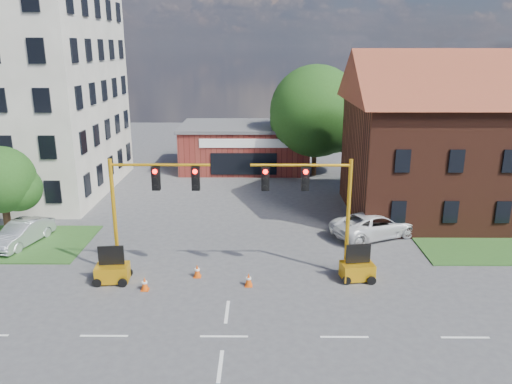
% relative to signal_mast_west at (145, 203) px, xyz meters
% --- Properties ---
extents(ground, '(120.00, 120.00, 0.00)m').
position_rel_signal_mast_west_xyz_m(ground, '(4.36, -6.00, -3.92)').
color(ground, '#464648').
rests_on(ground, ground).
extents(lane_markings, '(60.00, 36.00, 0.01)m').
position_rel_signal_mast_west_xyz_m(lane_markings, '(4.36, -9.00, -3.91)').
color(lane_markings, white).
rests_on(lane_markings, ground).
extents(brick_shop, '(12.40, 8.40, 4.30)m').
position_rel_signal_mast_west_xyz_m(brick_shop, '(4.36, 23.99, -1.76)').
color(brick_shop, maroon).
rests_on(brick_shop, ground).
extents(townhouse_row, '(21.00, 11.00, 11.50)m').
position_rel_signal_mast_west_xyz_m(townhouse_row, '(22.36, 10.00, 2.01)').
color(townhouse_row, '#482115').
rests_on(townhouse_row, ground).
extents(tree_large, '(8.70, 8.28, 10.08)m').
position_rel_signal_mast_west_xyz_m(tree_large, '(11.28, 21.08, 1.77)').
color(tree_large, '#3B2215').
rests_on(tree_large, ground).
extents(tree_nw_front, '(4.22, 4.02, 5.92)m').
position_rel_signal_mast_west_xyz_m(tree_nw_front, '(-9.44, 4.58, -0.18)').
color(tree_nw_front, '#3B2215').
rests_on(tree_nw_front, ground).
extents(signal_mast_west, '(5.30, 0.60, 6.20)m').
position_rel_signal_mast_west_xyz_m(signal_mast_west, '(0.00, 0.00, 0.00)').
color(signal_mast_west, gray).
rests_on(signal_mast_west, ground).
extents(signal_mast_east, '(5.30, 0.60, 6.20)m').
position_rel_signal_mast_west_xyz_m(signal_mast_east, '(8.71, 0.00, 0.00)').
color(signal_mast_east, gray).
rests_on(signal_mast_east, ground).
extents(trailer_west, '(1.74, 1.24, 1.87)m').
position_rel_signal_mast_west_xyz_m(trailer_west, '(-1.66, -1.04, -3.33)').
color(trailer_west, '#EEA514').
rests_on(trailer_west, ground).
extents(trailer_east, '(1.77, 1.31, 1.86)m').
position_rel_signal_mast_west_xyz_m(trailer_east, '(10.85, -0.68, -3.34)').
color(trailer_east, '#EEA514').
rests_on(trailer_east, ground).
extents(cone_a, '(0.40, 0.40, 0.70)m').
position_rel_signal_mast_west_xyz_m(cone_a, '(0.17, -1.93, -3.58)').
color(cone_a, '#D94A0B').
rests_on(cone_a, ground).
extents(cone_b, '(0.40, 0.40, 0.70)m').
position_rel_signal_mast_west_xyz_m(cone_b, '(2.58, -0.44, -3.58)').
color(cone_b, '#D94A0B').
rests_on(cone_b, ground).
extents(cone_c, '(0.40, 0.40, 0.70)m').
position_rel_signal_mast_west_xyz_m(cone_c, '(5.28, -1.45, -3.58)').
color(cone_c, '#D94A0B').
rests_on(cone_c, ground).
extents(cone_d, '(0.40, 0.40, 0.70)m').
position_rel_signal_mast_west_xyz_m(cone_d, '(11.85, 2.12, -3.58)').
color(cone_d, '#D94A0B').
rests_on(cone_d, ground).
extents(pickup_white, '(6.21, 4.67, 1.57)m').
position_rel_signal_mast_west_xyz_m(pickup_white, '(13.10, 5.43, -3.14)').
color(pickup_white, white).
rests_on(pickup_white, ground).
extents(sedan_silver_front, '(2.58, 4.68, 1.46)m').
position_rel_signal_mast_west_xyz_m(sedan_silver_front, '(-8.54, 3.88, -3.19)').
color(sedan_silver_front, '#B4B8BC').
rests_on(sedan_silver_front, ground).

